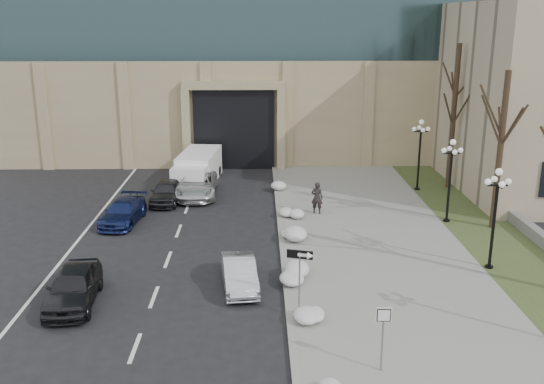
{
  "coord_description": "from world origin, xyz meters",
  "views": [
    {
      "loc": [
        -2.14,
        -12.79,
        11.07
      ],
      "look_at": [
        -1.57,
        13.36,
        3.5
      ],
      "focal_mm": 40.0,
      "sensor_mm": 36.0,
      "label": 1
    }
  ],
  "objects_px": {
    "car_a": "(73,286)",
    "car_d": "(196,185)",
    "pedestrian": "(317,198)",
    "car_e": "(166,192)",
    "lamppost_c": "(451,170)",
    "keep_sign": "(383,326)",
    "lamppost_d": "(420,145)",
    "car_b": "(240,273)",
    "box_truck": "(198,169)",
    "car_c": "(123,212)",
    "one_way_sign": "(304,263)",
    "lamppost_b": "(496,205)"
  },
  "relations": [
    {
      "from": "car_c",
      "to": "car_d",
      "type": "xyz_separation_m",
      "value": [
        3.56,
        5.22,
        0.12
      ]
    },
    {
      "from": "car_d",
      "to": "pedestrian",
      "type": "distance_m",
      "value": 8.42
    },
    {
      "from": "car_c",
      "to": "car_d",
      "type": "distance_m",
      "value": 6.32
    },
    {
      "from": "car_d",
      "to": "lamppost_c",
      "type": "relative_size",
      "value": 1.14
    },
    {
      "from": "car_c",
      "to": "box_truck",
      "type": "bearing_deg",
      "value": 74.55
    },
    {
      "from": "one_way_sign",
      "to": "lamppost_c",
      "type": "bearing_deg",
      "value": 67.03
    },
    {
      "from": "car_c",
      "to": "keep_sign",
      "type": "xyz_separation_m",
      "value": [
        11.47,
        -15.13,
        1.08
      ]
    },
    {
      "from": "lamppost_c",
      "to": "car_d",
      "type": "bearing_deg",
      "value": 158.74
    },
    {
      "from": "car_c",
      "to": "lamppost_c",
      "type": "height_order",
      "value": "lamppost_c"
    },
    {
      "from": "one_way_sign",
      "to": "lamppost_d",
      "type": "height_order",
      "value": "lamppost_d"
    },
    {
      "from": "lamppost_b",
      "to": "keep_sign",
      "type": "bearing_deg",
      "value": -128.59
    },
    {
      "from": "car_a",
      "to": "car_c",
      "type": "height_order",
      "value": "car_a"
    },
    {
      "from": "one_way_sign",
      "to": "car_a",
      "type": "bearing_deg",
      "value": -173.12
    },
    {
      "from": "car_a",
      "to": "lamppost_c",
      "type": "distance_m",
      "value": 20.39
    },
    {
      "from": "car_e",
      "to": "one_way_sign",
      "type": "distance_m",
      "value": 17.01
    },
    {
      "from": "car_d",
      "to": "lamppost_d",
      "type": "relative_size",
      "value": 1.14
    },
    {
      "from": "box_truck",
      "to": "lamppost_d",
      "type": "height_order",
      "value": "lamppost_d"
    },
    {
      "from": "keep_sign",
      "to": "lamppost_c",
      "type": "bearing_deg",
      "value": 68.96
    },
    {
      "from": "pedestrian",
      "to": "lamppost_d",
      "type": "relative_size",
      "value": 0.39
    },
    {
      "from": "car_a",
      "to": "car_d",
      "type": "xyz_separation_m",
      "value": [
        3.4,
        15.17,
        -0.0
      ]
    },
    {
      "from": "keep_sign",
      "to": "lamppost_c",
      "type": "height_order",
      "value": "lamppost_c"
    },
    {
      "from": "lamppost_d",
      "to": "car_b",
      "type": "bearing_deg",
      "value": -127.7
    },
    {
      "from": "car_c",
      "to": "keep_sign",
      "type": "relative_size",
      "value": 1.88
    },
    {
      "from": "car_b",
      "to": "car_d",
      "type": "xyz_separation_m",
      "value": [
        -3.17,
        13.75,
        0.12
      ]
    },
    {
      "from": "one_way_sign",
      "to": "lamppost_b",
      "type": "distance_m",
      "value": 9.89
    },
    {
      "from": "car_b",
      "to": "lamppost_d",
      "type": "height_order",
      "value": "lamppost_d"
    },
    {
      "from": "box_truck",
      "to": "lamppost_d",
      "type": "bearing_deg",
      "value": -2.42
    },
    {
      "from": "lamppost_b",
      "to": "car_b",
      "type": "bearing_deg",
      "value": -171.83
    },
    {
      "from": "lamppost_b",
      "to": "car_a",
      "type": "bearing_deg",
      "value": -170.36
    },
    {
      "from": "car_e",
      "to": "lamppost_c",
      "type": "xyz_separation_m",
      "value": [
        16.2,
        -4.28,
        2.37
      ]
    },
    {
      "from": "keep_sign",
      "to": "lamppost_d",
      "type": "relative_size",
      "value": 0.49
    },
    {
      "from": "keep_sign",
      "to": "car_b",
      "type": "bearing_deg",
      "value": 128.68
    },
    {
      "from": "one_way_sign",
      "to": "car_d",
      "type": "bearing_deg",
      "value": 124.67
    },
    {
      "from": "car_d",
      "to": "box_truck",
      "type": "distance_m",
      "value": 3.08
    },
    {
      "from": "car_a",
      "to": "box_truck",
      "type": "height_order",
      "value": "box_truck"
    },
    {
      "from": "car_a",
      "to": "car_b",
      "type": "height_order",
      "value": "car_a"
    },
    {
      "from": "pedestrian",
      "to": "one_way_sign",
      "type": "relative_size",
      "value": 0.68
    },
    {
      "from": "box_truck",
      "to": "lamppost_d",
      "type": "distance_m",
      "value": 14.98
    },
    {
      "from": "lamppost_b",
      "to": "pedestrian",
      "type": "bearing_deg",
      "value": 131.46
    },
    {
      "from": "car_d",
      "to": "car_e",
      "type": "distance_m",
      "value": 2.19
    },
    {
      "from": "car_b",
      "to": "lamppost_c",
      "type": "xyz_separation_m",
      "value": [
        11.3,
        8.12,
        2.43
      ]
    },
    {
      "from": "car_a",
      "to": "one_way_sign",
      "type": "xyz_separation_m",
      "value": [
        9.08,
        -1.42,
        1.52
      ]
    },
    {
      "from": "car_a",
      "to": "box_truck",
      "type": "relative_size",
      "value": 0.65
    },
    {
      "from": "car_d",
      "to": "pedestrian",
      "type": "height_order",
      "value": "pedestrian"
    },
    {
      "from": "car_b",
      "to": "car_e",
      "type": "xyz_separation_m",
      "value": [
        -4.9,
        12.4,
        0.06
      ]
    },
    {
      "from": "pedestrian",
      "to": "lamppost_b",
      "type": "relative_size",
      "value": 0.39
    },
    {
      "from": "lamppost_c",
      "to": "car_e",
      "type": "bearing_deg",
      "value": 165.21
    },
    {
      "from": "car_e",
      "to": "lamppost_d",
      "type": "bearing_deg",
      "value": 10.09
    },
    {
      "from": "car_e",
      "to": "lamppost_c",
      "type": "bearing_deg",
      "value": -12.51
    },
    {
      "from": "keep_sign",
      "to": "car_d",
      "type": "bearing_deg",
      "value": 114.22
    }
  ]
}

